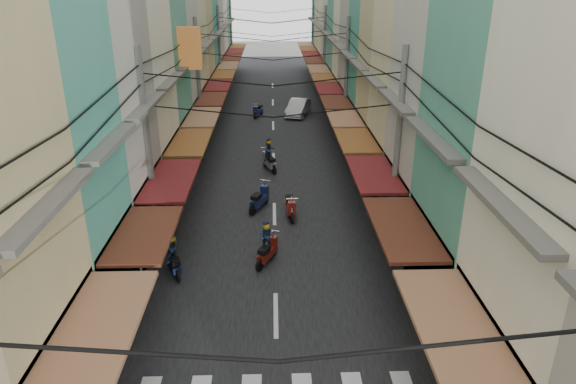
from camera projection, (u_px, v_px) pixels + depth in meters
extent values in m
plane|color=slate|center=(275.00, 282.00, 19.01)|extent=(160.00, 160.00, 0.00)
cube|color=black|center=(273.00, 133.00, 37.47)|extent=(10.00, 80.00, 0.02)
cube|color=gray|center=(184.00, 133.00, 37.28)|extent=(3.00, 80.00, 0.06)
cube|color=gray|center=(362.00, 132.00, 37.64)|extent=(3.00, 80.00, 0.06)
cube|color=black|center=(47.00, 371.00, 12.46)|extent=(1.20, 4.52, 3.20)
cube|color=#976344|center=(101.00, 322.00, 11.96)|extent=(1.80, 4.33, 0.12)
cube|color=#595651|center=(50.00, 205.00, 10.79)|extent=(0.50, 4.23, 0.15)
cube|color=black|center=(103.00, 273.00, 16.61)|extent=(1.20, 4.13, 3.20)
cube|color=#532617|center=(145.00, 234.00, 16.12)|extent=(1.80, 3.96, 0.12)
cube|color=#595651|center=(111.00, 142.00, 14.95)|extent=(0.50, 3.87, 0.15)
cube|color=black|center=(138.00, 212.00, 20.97)|extent=(1.20, 4.94, 3.20)
cube|color=maroon|center=(172.00, 180.00, 20.47)|extent=(1.80, 4.73, 0.12)
cube|color=#595651|center=(147.00, 106.00, 19.30)|extent=(0.50, 4.63, 0.15)
cube|color=#F2E9CD|center=(93.00, 20.00, 22.83)|extent=(6.00, 4.95, 17.43)
cube|color=black|center=(162.00, 170.00, 25.63)|extent=(1.20, 4.75, 3.20)
cube|color=brown|center=(190.00, 142.00, 25.13)|extent=(1.80, 4.56, 0.12)
cube|color=#595651|center=(171.00, 81.00, 23.96)|extent=(0.50, 4.46, 0.15)
cube|color=#519D85|center=(124.00, 24.00, 27.63)|extent=(6.00, 4.99, 16.32)
cube|color=black|center=(179.00, 141.00, 30.22)|extent=(1.20, 4.80, 3.20)
cube|color=#976344|center=(203.00, 117.00, 29.72)|extent=(1.80, 4.60, 0.12)
cube|color=#595651|center=(187.00, 65.00, 28.55)|extent=(0.50, 4.50, 0.15)
cube|color=black|center=(190.00, 120.00, 34.67)|extent=(1.20, 4.46, 3.20)
cube|color=#532617|center=(211.00, 99.00, 34.17)|extent=(1.80, 4.27, 0.12)
cube|color=#595651|center=(199.00, 53.00, 33.00)|extent=(0.50, 4.18, 0.15)
cube|color=black|center=(199.00, 104.00, 39.07)|extent=(1.20, 4.70, 3.20)
cube|color=maroon|center=(218.00, 85.00, 38.57)|extent=(1.80, 4.50, 0.12)
cube|color=#595651|center=(207.00, 44.00, 37.40)|extent=(0.50, 4.40, 0.15)
cube|color=black|center=(207.00, 92.00, 43.41)|extent=(1.20, 4.34, 3.20)
cube|color=brown|center=(224.00, 75.00, 42.92)|extent=(1.80, 4.16, 0.12)
cube|color=#595651|center=(214.00, 38.00, 41.75)|extent=(0.50, 4.07, 0.15)
cube|color=black|center=(213.00, 81.00, 47.89)|extent=(1.20, 4.99, 3.20)
cube|color=#976344|center=(228.00, 66.00, 47.40)|extent=(1.80, 4.78, 0.12)
cube|color=#595651|center=(219.00, 32.00, 46.23)|extent=(0.50, 4.68, 0.15)
cube|color=black|center=(218.00, 72.00, 52.57)|extent=(1.20, 4.74, 3.20)
cube|color=#532617|center=(232.00, 58.00, 52.08)|extent=(1.80, 4.55, 0.12)
cube|color=#595651|center=(224.00, 27.00, 50.91)|extent=(0.50, 4.45, 0.15)
cube|color=black|center=(222.00, 65.00, 57.14)|extent=(1.20, 4.76, 3.20)
cube|color=maroon|center=(235.00, 52.00, 56.64)|extent=(1.80, 4.56, 0.12)
cube|color=#595651|center=(228.00, 23.00, 55.47)|extent=(0.50, 4.46, 0.15)
cube|color=black|center=(226.00, 58.00, 61.75)|extent=(1.20, 4.84, 3.20)
cube|color=brown|center=(238.00, 46.00, 61.26)|extent=(1.80, 4.64, 0.12)
cube|color=#595651|center=(231.00, 20.00, 60.09)|extent=(0.50, 4.54, 0.15)
cube|color=#532E13|center=(190.00, 48.00, 27.28)|extent=(1.20, 0.40, 2.20)
cube|color=black|center=(506.00, 369.00, 12.51)|extent=(1.20, 4.78, 3.20)
cube|color=#976344|center=(452.00, 323.00, 11.93)|extent=(1.80, 4.58, 0.12)
cube|color=#595651|center=(500.00, 205.00, 10.80)|extent=(0.50, 4.48, 0.15)
cube|color=#519D85|center=(548.00, 85.00, 14.91)|extent=(6.00, 5.03, 15.08)
cube|color=black|center=(443.00, 264.00, 17.13)|extent=(1.20, 4.83, 3.20)
cube|color=#532617|center=(402.00, 227.00, 16.55)|extent=(1.80, 4.63, 0.12)
cube|color=#595651|center=(432.00, 137.00, 15.41)|extent=(0.50, 4.53, 0.15)
cube|color=black|center=(407.00, 204.00, 21.66)|extent=(1.20, 4.60, 3.20)
cube|color=maroon|center=(374.00, 174.00, 21.08)|extent=(1.80, 4.41, 0.12)
cube|color=#595651|center=(395.00, 101.00, 19.95)|extent=(0.50, 4.31, 0.15)
cube|color=black|center=(384.00, 167.00, 25.96)|extent=(1.20, 4.34, 3.20)
cube|color=brown|center=(356.00, 141.00, 25.38)|extent=(1.80, 4.16, 0.12)
cube|color=#595651|center=(373.00, 80.00, 24.25)|extent=(0.50, 4.07, 0.15)
cube|color=tan|center=(419.00, 45.00, 27.92)|extent=(6.00, 4.12, 14.13)
cube|color=black|center=(369.00, 142.00, 29.95)|extent=(1.20, 3.96, 3.20)
cube|color=#976344|center=(345.00, 119.00, 29.37)|extent=(1.80, 3.79, 0.12)
cube|color=#595651|center=(359.00, 66.00, 28.24)|extent=(0.50, 3.71, 0.15)
cube|color=teal|center=(403.00, 7.00, 31.17)|extent=(6.00, 4.40, 17.68)
cube|color=black|center=(358.00, 123.00, 33.88)|extent=(1.20, 4.23, 3.20)
cube|color=#532617|center=(336.00, 102.00, 33.30)|extent=(1.80, 4.05, 0.12)
cube|color=#595651|center=(348.00, 55.00, 32.17)|extent=(0.50, 3.96, 0.15)
cube|color=black|center=(348.00, 107.00, 38.06)|extent=(1.20, 4.45, 3.20)
cube|color=maroon|center=(329.00, 89.00, 37.48)|extent=(1.80, 4.26, 0.12)
cube|color=#595651|center=(339.00, 46.00, 36.34)|extent=(0.50, 4.17, 0.15)
cube|color=black|center=(341.00, 95.00, 42.04)|extent=(1.20, 3.84, 3.20)
cube|color=brown|center=(323.00, 78.00, 41.46)|extent=(1.80, 3.68, 0.12)
cube|color=#595651|center=(332.00, 40.00, 40.33)|extent=(0.50, 3.60, 0.15)
cube|color=black|center=(335.00, 85.00, 46.20)|extent=(1.20, 4.81, 3.20)
cube|color=#976344|center=(318.00, 69.00, 45.62)|extent=(1.80, 4.61, 0.12)
cube|color=#595651|center=(327.00, 34.00, 44.49)|extent=(0.50, 4.51, 0.15)
cube|color=black|center=(329.00, 75.00, 50.82)|extent=(1.20, 4.80, 3.20)
cube|color=#532617|center=(314.00, 61.00, 50.24)|extent=(1.80, 4.60, 0.12)
cube|color=#595651|center=(322.00, 29.00, 49.10)|extent=(0.50, 4.50, 0.15)
cube|color=beige|center=(350.00, 0.00, 52.56)|extent=(6.00, 4.32, 16.86)
cube|color=black|center=(324.00, 68.00, 55.12)|extent=(1.20, 4.15, 3.20)
cube|color=maroon|center=(311.00, 54.00, 54.54)|extent=(1.80, 3.97, 0.12)
cube|color=#595651|center=(317.00, 25.00, 53.40)|extent=(0.50, 3.89, 0.15)
cube|color=black|center=(321.00, 62.00, 59.11)|extent=(1.20, 4.16, 3.20)
cube|color=brown|center=(308.00, 49.00, 58.53)|extent=(1.80, 3.99, 0.12)
cube|color=#595651|center=(314.00, 22.00, 57.40)|extent=(0.50, 3.90, 0.15)
cube|color=teal|center=(339.00, 8.00, 61.29)|extent=(6.00, 4.88, 14.34)
cube|color=black|center=(317.00, 56.00, 63.36)|extent=(1.20, 4.68, 3.20)
cube|color=#976344|center=(306.00, 44.00, 62.78)|extent=(1.80, 4.49, 0.12)
cube|color=#595651|center=(311.00, 19.00, 61.65)|extent=(0.50, 4.39, 0.15)
cylinder|color=slate|center=(149.00, 153.00, 20.07)|extent=(0.26, 0.26, 8.20)
cylinder|color=slate|center=(397.00, 151.00, 20.35)|extent=(0.26, 0.26, 8.20)
cylinder|color=slate|center=(199.00, 82.00, 33.91)|extent=(0.26, 0.26, 8.20)
cylinder|color=slate|center=(346.00, 81.00, 34.19)|extent=(0.26, 0.26, 8.20)
cylinder|color=slate|center=(220.00, 52.00, 47.76)|extent=(0.26, 0.26, 8.20)
cylinder|color=slate|center=(324.00, 52.00, 48.03)|extent=(0.26, 0.26, 8.20)
cylinder|color=slate|center=(231.00, 36.00, 61.60)|extent=(0.26, 0.26, 8.20)
cylinder|color=slate|center=(313.00, 36.00, 61.88)|extent=(0.26, 0.26, 8.20)
imported|color=white|center=(298.00, 115.00, 42.31)|extent=(4.95, 2.97, 1.64)
imported|color=black|center=(459.00, 322.00, 16.84)|extent=(1.92, 1.18, 1.24)
cylinder|color=black|center=(178.00, 260.00, 20.04)|extent=(0.09, 0.48, 0.48)
cylinder|color=black|center=(173.00, 277.00, 18.94)|extent=(0.09, 0.48, 0.48)
cube|color=#141E4D|center=(175.00, 265.00, 19.44)|extent=(0.31, 1.06, 0.26)
cube|color=black|center=(173.00, 262.00, 19.12)|extent=(0.29, 0.51, 0.17)
cube|color=#141E4D|center=(177.00, 253.00, 19.82)|extent=(0.28, 0.26, 0.51)
imported|color=#21304E|center=(175.00, 262.00, 19.39)|extent=(0.48, 0.34, 1.22)
sphere|color=#C08516|center=(173.00, 241.00, 19.04)|extent=(0.26, 0.26, 0.26)
cylinder|color=black|center=(267.00, 249.00, 20.81)|extent=(0.10, 0.52, 0.52)
cylinder|color=black|center=(267.00, 266.00, 19.61)|extent=(0.10, 0.52, 0.52)
cube|color=maroon|center=(267.00, 254.00, 20.15)|extent=(0.34, 1.15, 0.28)
cube|color=black|center=(267.00, 250.00, 19.80)|extent=(0.32, 0.55, 0.18)
cube|color=maroon|center=(267.00, 242.00, 20.57)|extent=(0.30, 0.28, 0.55)
imported|color=#21304E|center=(267.00, 251.00, 20.10)|extent=(0.53, 0.37, 1.32)
sphere|color=#C08516|center=(266.00, 228.00, 19.72)|extent=(0.28, 0.28, 0.28)
cylinder|color=black|center=(270.00, 162.00, 30.66)|extent=(0.11, 0.56, 0.56)
cylinder|color=black|center=(270.00, 170.00, 29.37)|extent=(0.11, 0.56, 0.56)
cube|color=gray|center=(270.00, 163.00, 29.95)|extent=(0.37, 1.24, 0.30)
cube|color=black|center=(269.00, 160.00, 29.57)|extent=(0.34, 0.59, 0.19)
cube|color=gray|center=(269.00, 156.00, 30.40)|extent=(0.32, 0.30, 0.59)
imported|color=#21304E|center=(269.00, 161.00, 29.89)|extent=(0.57, 0.40, 1.43)
sphere|color=#C08516|center=(269.00, 143.00, 29.48)|extent=(0.30, 0.30, 0.30)
cylinder|color=black|center=(290.00, 205.00, 24.84)|extent=(0.11, 0.58, 0.58)
cylinder|color=black|center=(291.00, 218.00, 23.51)|extent=(0.11, 0.58, 0.58)
cube|color=maroon|center=(290.00, 208.00, 24.11)|extent=(0.38, 1.28, 0.31)
cube|color=black|center=(291.00, 204.00, 23.72)|extent=(0.36, 0.61, 0.20)
cube|color=maroon|center=(290.00, 198.00, 24.57)|extent=(0.33, 0.31, 0.61)
cylinder|color=black|center=(260.00, 198.00, 25.60)|extent=(0.11, 0.58, 0.58)
cylinder|color=black|center=(259.00, 210.00, 24.26)|extent=(0.11, 0.58, 0.58)
cube|color=#141E4D|center=(259.00, 201.00, 24.86)|extent=(0.38, 1.28, 0.31)
cube|color=black|center=(259.00, 197.00, 24.48)|extent=(0.36, 0.61, 0.20)
cube|color=#141E4D|center=(259.00, 191.00, 25.33)|extent=(0.33, 0.31, 0.61)
cylinder|color=black|center=(259.00, 112.00, 42.37)|extent=(0.11, 0.56, 0.56)
cylinder|color=black|center=(258.00, 116.00, 41.08)|extent=(0.11, 0.56, 0.56)
cube|color=#141E4D|center=(258.00, 111.00, 41.66)|extent=(0.37, 1.24, 0.30)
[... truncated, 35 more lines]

